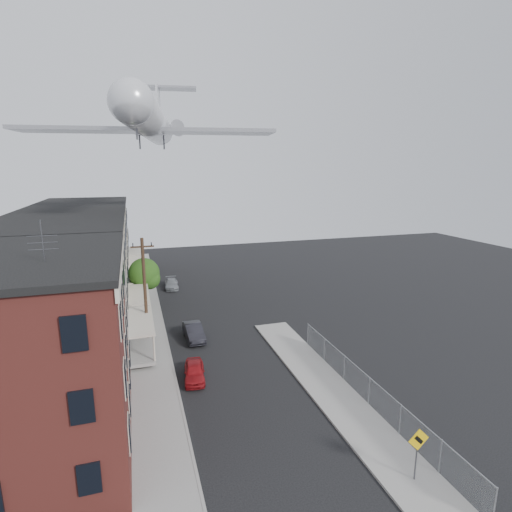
{
  "coord_description": "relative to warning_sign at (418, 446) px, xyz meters",
  "views": [
    {
      "loc": [
        -6.2,
        -14.04,
        14.29
      ],
      "look_at": [
        0.49,
        7.45,
        9.36
      ],
      "focal_mm": 28.0,
      "sensor_mm": 36.0,
      "label": 1
    }
  ],
  "objects": [
    {
      "name": "street_tree",
      "position": [
        -10.87,
        28.95,
        1.57
      ],
      "size": [
        3.22,
        3.2,
        5.2
      ],
      "color": "black",
      "rests_on": "ground"
    },
    {
      "name": "row_house_d",
      "position": [
        -17.56,
        38.53,
        3.25
      ],
      "size": [
        11.98,
        7.0,
        10.3
      ],
      "color": "gray",
      "rests_on": "ground"
    },
    {
      "name": "sidewalk_right",
      "position": [
        -0.1,
        7.03,
        -1.82
      ],
      "size": [
        3.0,
        26.0,
        0.12
      ],
      "primitive_type": "cube",
      "color": "gray",
      "rests_on": "ground"
    },
    {
      "name": "car_mid",
      "position": [
        -7.4,
        19.04,
        -1.22
      ],
      "size": [
        1.54,
        4.05,
        1.32
      ],
      "primitive_type": "imported",
      "rotation": [
        0.0,
        0.0,
        0.04
      ],
      "color": "black",
      "rests_on": "ground"
    },
    {
      "name": "airplane",
      "position": [
        -9.47,
        29.96,
        17.0
      ],
      "size": [
        24.3,
        27.75,
        7.98
      ],
      "color": "silver",
      "rests_on": "ground"
    },
    {
      "name": "curb_right",
      "position": [
        -1.55,
        7.03,
        -1.81
      ],
      "size": [
        0.15,
        26.0,
        0.14
      ],
      "primitive_type": "cube",
      "color": "gray",
      "rests_on": "ground"
    },
    {
      "name": "row_house_b",
      "position": [
        -17.56,
        24.53,
        3.25
      ],
      "size": [
        11.98,
        7.0,
        10.3
      ],
      "color": "gray",
      "rests_on": "ground"
    },
    {
      "name": "curb_left",
      "position": [
        -9.65,
        25.03,
        -1.81
      ],
      "size": [
        0.15,
        62.0,
        0.14
      ],
      "primitive_type": "cube",
      "color": "gray",
      "rests_on": "ground"
    },
    {
      "name": "corner_building",
      "position": [
        -17.6,
        8.03,
        3.28
      ],
      "size": [
        10.31,
        12.3,
        12.15
      ],
      "color": "#3E1813",
      "rests_on": "ground"
    },
    {
      "name": "chainlink_fence",
      "position": [
        1.4,
        6.03,
        -0.89
      ],
      "size": [
        0.06,
        18.06,
        1.9
      ],
      "color": "gray",
      "rests_on": "ground"
    },
    {
      "name": "row_house_c",
      "position": [
        -17.56,
        31.53,
        3.25
      ],
      "size": [
        11.98,
        7.0,
        10.3
      ],
      "color": "gray",
      "rests_on": "ground"
    },
    {
      "name": "car_far",
      "position": [
        -7.74,
        34.83,
        -1.33
      ],
      "size": [
        1.76,
        3.86,
        1.1
      ],
      "primitive_type": "imported",
      "rotation": [
        0.0,
        0.0,
        -0.06
      ],
      "color": "gray",
      "rests_on": "ground"
    },
    {
      "name": "sidewalk_left",
      "position": [
        -11.1,
        25.03,
        -1.82
      ],
      "size": [
        3.0,
        62.0,
        0.12
      ],
      "primitive_type": "cube",
      "color": "gray",
      "rests_on": "ground"
    },
    {
      "name": "ground",
      "position": [
        -5.6,
        1.03,
        -1.88
      ],
      "size": [
        120.0,
        120.0,
        0.0
      ],
      "primitive_type": "plane",
      "color": "black",
      "rests_on": "ground"
    },
    {
      "name": "warning_sign",
      "position": [
        0.0,
        0.0,
        0.0
      ],
      "size": [
        1.1,
        0.11,
        2.8
      ],
      "color": "#515156",
      "rests_on": "ground"
    },
    {
      "name": "row_house_a",
      "position": [
        -17.56,
        17.53,
        3.25
      ],
      "size": [
        11.98,
        7.0,
        10.3
      ],
      "color": "gray",
      "rests_on": "ground"
    },
    {
      "name": "utility_pole",
      "position": [
        -11.2,
        19.03,
        2.79
      ],
      "size": [
        1.8,
        0.26,
        9.0
      ],
      "color": "black",
      "rests_on": "ground"
    },
    {
      "name": "row_house_e",
      "position": [
        -17.56,
        45.53,
        3.25
      ],
      "size": [
        11.98,
        7.0,
        10.3
      ],
      "color": "gray",
      "rests_on": "ground"
    },
    {
      "name": "car_near",
      "position": [
        -8.38,
        12.34,
        -1.3
      ],
      "size": [
        1.8,
        3.59,
        1.17
      ],
      "primitive_type": "imported",
      "rotation": [
        0.0,
        0.0,
        -0.12
      ],
      "color": "maroon",
      "rests_on": "ground"
    }
  ]
}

